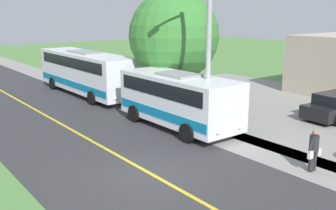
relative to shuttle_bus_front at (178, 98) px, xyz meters
The scene contains 9 objects.
ground_plane 6.26m from the shuttle_bus_front, 41.40° to the left, with size 120.00×120.00×0.00m, color #548442.
road_surface 6.26m from the shuttle_bus_front, 41.40° to the left, with size 8.00×100.00×0.01m, color #333335.
sidewalk 4.34m from the shuttle_bus_front, 99.17° to the left, with size 2.40×100.00×0.01m, color gray.
road_centre_line 6.26m from the shuttle_bus_front, 41.40° to the left, with size 0.16×100.00×0.00m, color gold.
shuttle_bus_front is the anchor object (origin of this frame).
transit_bus_rear 10.28m from the shuttle_bus_front, 89.90° to the right, with size 2.72×10.51×3.05m.
pedestrian_with_bags 7.47m from the shuttle_bus_front, 92.49° to the left, with size 0.72×0.34×1.59m.
street_light_pole 3.61m from the shuttle_bus_front, 101.52° to the left, with size 1.97×0.24×8.63m.
tree_curbside 5.61m from the shuttle_bus_front, 125.66° to the right, with size 5.49×5.49×7.04m.
Camera 1 is at (7.58, 10.84, 5.75)m, focal length 41.78 mm.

